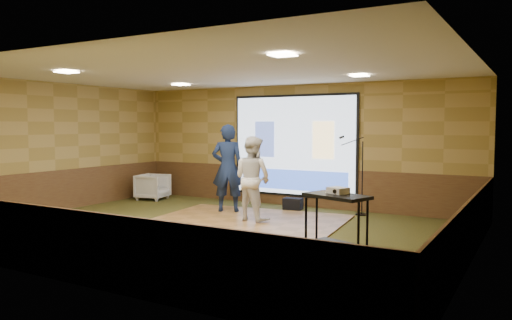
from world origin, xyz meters
The scene contains 19 objects.
ground centered at (0.00, 0.00, 0.00)m, with size 9.00×9.00×0.00m, color #2F3618.
room_shell centered at (0.00, 0.00, 2.09)m, with size 9.04×7.04×3.02m.
wainscot_back centered at (0.00, 3.48, 0.47)m, with size 9.00×0.04×0.95m, color #4A2A18.
wainscot_front centered at (0.00, -3.48, 0.47)m, with size 9.00×0.04×0.95m, color #4A2A18.
wainscot_left centered at (-4.48, 0.00, 0.47)m, with size 0.04×7.00×0.95m, color #4A2A18.
wainscot_right centered at (4.48, 0.00, 0.47)m, with size 0.04×7.00×0.95m, color #4A2A18.
projector_screen centered at (0.00, 3.44, 1.47)m, with size 3.32×0.06×2.52m.
downlight_nw centered at (-2.20, 1.80, 2.97)m, with size 0.32×0.32×0.02m, color beige.
downlight_ne centered at (2.20, 1.80, 2.97)m, with size 0.32×0.32×0.02m, color beige.
downlight_sw centered at (-2.20, -1.50, 2.97)m, with size 0.32×0.32×0.02m, color beige.
downlight_se centered at (2.20, -1.50, 2.97)m, with size 0.32×0.32×0.02m, color beige.
dance_floor centered at (0.05, 1.12, 0.01)m, with size 3.90×2.97×0.03m, color #9E6D39.
player_left centered at (-0.89, 1.82, 1.03)m, with size 0.73×0.48×2.00m, color #14203F.
player_right centered at (0.14, 1.19, 0.90)m, with size 0.85×0.66×1.75m, color silver.
av_table centered at (2.77, -0.85, 0.70)m, with size 0.95×0.50×1.00m.
projector centered at (2.75, -0.76, 1.04)m, with size 0.27×0.23×0.09m, color silver.
mic_stand centered at (1.83, 3.06, 0.49)m, with size 0.70×0.29×1.78m.
banquet_chair centered at (-3.74, 2.49, 0.35)m, with size 0.74×0.76×0.69m, color gray.
duffel_bag centered at (0.23, 2.94, 0.14)m, with size 0.44×0.29×0.27m, color black.
Camera 1 is at (5.35, -7.70, 2.01)m, focal length 35.00 mm.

